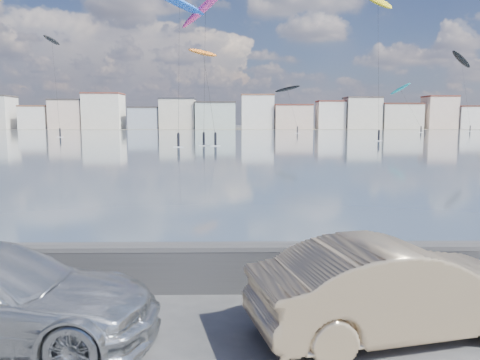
{
  "coord_description": "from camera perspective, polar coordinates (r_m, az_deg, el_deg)",
  "views": [
    {
      "loc": [
        0.83,
        -6.74,
        3.57
      ],
      "look_at": [
        1.0,
        4.0,
        2.2
      ],
      "focal_mm": 35.0,
      "sensor_mm": 36.0,
      "label": 1
    }
  ],
  "objects": [
    {
      "name": "ground",
      "position": [
        7.67,
        -7.49,
        -20.53
      ],
      "size": [
        700.0,
        700.0,
        0.0
      ],
      "primitive_type": "plane",
      "color": "#333335",
      "rests_on": "ground"
    },
    {
      "name": "far_shore_strip",
      "position": [
        206.77,
        -1.15,
        6.28
      ],
      "size": [
        500.0,
        60.0,
        0.0
      ],
      "primitive_type": "cube",
      "color": "#4C473D",
      "rests_on": "ground"
    },
    {
      "name": "kitesurfer_0",
      "position": [
        95.54,
        16.48,
        19.96
      ],
      "size": [
        5.0,
        12.07,
        28.03
      ],
      "color": "yellow",
      "rests_on": "ground"
    },
    {
      "name": "kitesurfer_12",
      "position": [
        139.01,
        5.79,
        10.95
      ],
      "size": [
        8.52,
        12.33,
        13.92
      ],
      "color": "black",
      "rests_on": "ground"
    },
    {
      "name": "seawall",
      "position": [
        9.94,
        -5.75,
        -10.27
      ],
      "size": [
        400.0,
        0.36,
        1.08
      ],
      "color": "#28282B",
      "rests_on": "ground"
    },
    {
      "name": "kitesurfer_11",
      "position": [
        163.48,
        18.98,
        10.39
      ],
      "size": [
        6.13,
        19.64,
        15.92
      ],
      "color": "#19BFBF",
      "rests_on": "ground"
    },
    {
      "name": "kitesurfer_4",
      "position": [
        72.91,
        -7.4,
        20.38
      ],
      "size": [
        8.42,
        11.78,
        22.04
      ],
      "color": "blue",
      "rests_on": "ground"
    },
    {
      "name": "car_champagne",
      "position": [
        8.39,
        18.51,
        -12.4
      ],
      "size": [
        5.12,
        2.77,
        1.6
      ],
      "primitive_type": "imported",
      "rotation": [
        0.0,
        0.0,
        1.8
      ],
      "color": "tan",
      "rests_on": "ground"
    },
    {
      "name": "bay_water",
      "position": [
        98.31,
        -1.4,
        5.19
      ],
      "size": [
        500.0,
        177.0,
        0.0
      ],
      "primitive_type": "cube",
      "color": "#3F5364",
      "rests_on": "ground"
    },
    {
      "name": "far_buildings",
      "position": [
        192.76,
        -0.78,
        8.0
      ],
      "size": [
        240.79,
        13.26,
        14.6
      ],
      "color": "#B2B7C6",
      "rests_on": "ground"
    },
    {
      "name": "kitesurfer_13",
      "position": [
        181.54,
        25.38,
        13.08
      ],
      "size": [
        9.39,
        13.99,
        27.51
      ],
      "color": "black",
      "rests_on": "ground"
    },
    {
      "name": "kitesurfer_3",
      "position": [
        74.9,
        -4.22,
        20.24
      ],
      "size": [
        9.49,
        11.01,
        24.11
      ],
      "color": "#E5338C",
      "rests_on": "ground"
    },
    {
      "name": "kitesurfer_14",
      "position": [
        116.14,
        -21.95,
        15.37
      ],
      "size": [
        5.4,
        11.12,
        22.39
      ],
      "color": "black",
      "rests_on": "ground"
    },
    {
      "name": "kitesurfer_15",
      "position": [
        78.49,
        -4.5,
        15.03
      ],
      "size": [
        6.04,
        16.54,
        15.17
      ],
      "color": "orange",
      "rests_on": "ground"
    }
  ]
}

